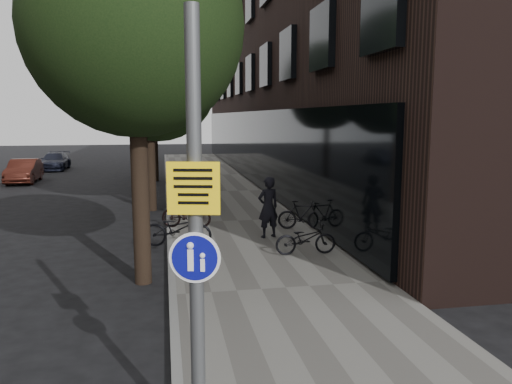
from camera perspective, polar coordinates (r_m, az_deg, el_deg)
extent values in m
plane|color=black|center=(7.31, 8.03, -20.35)|extent=(120.00, 120.00, 0.00)
cube|color=slate|center=(16.58, -2.11, -3.47)|extent=(4.50, 60.00, 0.12)
cube|color=slate|center=(16.42, -9.92, -3.70)|extent=(0.15, 60.00, 0.13)
cube|color=black|center=(30.48, 10.65, 18.80)|extent=(12.00, 40.00, 18.00)
cylinder|color=black|center=(10.74, -13.01, -1.96)|extent=(0.36, 0.36, 3.20)
sphere|color=black|center=(10.71, -13.71, 17.90)|extent=(4.40, 4.40, 4.40)
sphere|color=black|center=(11.38, -11.24, 12.34)|extent=(2.64, 2.64, 2.64)
cylinder|color=black|center=(19.15, -11.93, 2.64)|extent=(0.36, 0.36, 3.20)
sphere|color=black|center=(19.14, -12.28, 13.73)|extent=(5.00, 5.00, 5.00)
sphere|color=black|center=(19.86, -10.95, 10.68)|extent=(3.00, 3.00, 3.00)
cylinder|color=black|center=(28.12, -11.49, 4.50)|extent=(0.36, 0.36, 3.20)
sphere|color=black|center=(28.11, -11.72, 12.04)|extent=(5.00, 5.00, 5.00)
sphere|color=black|center=(28.86, -10.82, 9.99)|extent=(3.00, 3.00, 3.00)
cylinder|color=#595B5E|center=(5.02, -6.90, -5.04)|extent=(0.15, 0.15, 4.45)
cube|color=yellow|center=(4.93, -7.00, 0.56)|extent=(0.51, 0.14, 0.51)
cylinder|color=#0B0D7D|center=(5.07, -6.86, -7.21)|extent=(0.45, 0.11, 0.46)
cylinder|color=white|center=(5.07, -6.86, -7.21)|extent=(0.51, 0.13, 0.51)
imported|color=black|center=(14.11, 1.40, -1.75)|extent=(0.73, 0.58, 1.74)
imported|color=black|center=(12.53, 5.69, -5.32)|extent=(1.54, 0.56, 0.80)
imported|color=black|center=(15.28, 5.29, -2.62)|extent=(1.53, 0.75, 0.89)
imported|color=black|center=(13.36, -8.97, -4.17)|extent=(1.91, 1.01, 0.95)
imported|color=black|center=(15.57, -7.98, -2.38)|extent=(1.60, 0.81, 0.93)
imported|color=#4C1E15|center=(29.67, -24.99, 2.20)|extent=(1.51, 3.89, 1.26)
imported|color=black|center=(36.03, -22.01, 3.28)|extent=(1.70, 4.01, 1.16)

